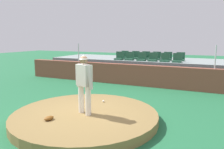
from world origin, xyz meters
TOP-DOWN VIEW (x-y plane):
  - ground_plane at (0.00, 0.00)m, footprint 60.00×60.00m
  - pitchers_mound at (0.00, 0.00)m, footprint 4.54×4.54m
  - pitcher at (0.06, -0.12)m, footprint 0.74×0.43m
  - baseball at (0.02, 1.20)m, footprint 0.07×0.07m
  - fielding_glove at (-0.59, -1.01)m, footprint 0.25×0.33m
  - brick_barrier at (0.00, 5.70)m, footprint 14.80×0.40m
  - fence_post_left at (-3.98, 5.70)m, footprint 0.06×0.06m
  - fence_post_right at (3.63, 5.70)m, footprint 0.06×0.06m
  - bleacher_platform at (0.00, 8.15)m, footprint 13.10×3.62m
  - stadium_chair_0 at (-1.75, 6.84)m, footprint 0.48×0.44m
  - stadium_chair_1 at (-1.08, 6.89)m, footprint 0.48×0.44m
  - stadium_chair_2 at (-0.32, 6.88)m, footprint 0.48×0.44m
  - stadium_chair_3 at (0.36, 6.88)m, footprint 0.48×0.44m
  - stadium_chair_4 at (1.05, 6.87)m, footprint 0.48×0.44m
  - stadium_chair_5 at (1.73, 6.86)m, footprint 0.48×0.44m
  - stadium_chair_6 at (-1.76, 7.76)m, footprint 0.48×0.44m
  - stadium_chair_7 at (-1.03, 7.78)m, footprint 0.48×0.44m
  - stadium_chair_8 at (-0.33, 7.73)m, footprint 0.48×0.44m
  - stadium_chair_9 at (0.36, 7.74)m, footprint 0.48×0.44m
  - stadium_chair_10 at (1.03, 7.78)m, footprint 0.48×0.44m
  - stadium_chair_11 at (1.78, 7.76)m, footprint 0.48×0.44m

SIDE VIEW (x-z plane):
  - ground_plane at x=0.00m, z-range 0.00..0.00m
  - pitchers_mound at x=0.00m, z-range 0.00..0.27m
  - baseball at x=0.02m, z-range 0.27..0.35m
  - fielding_glove at x=-0.59m, z-range 0.27..0.38m
  - brick_barrier at x=0.00m, z-range 0.00..1.14m
  - bleacher_platform at x=0.00m, z-range 0.00..1.25m
  - pitcher at x=0.06m, z-range 0.42..2.24m
  - stadium_chair_0 at x=-1.75m, z-range 1.15..1.65m
  - stadium_chair_1 at x=-1.08m, z-range 1.15..1.65m
  - stadium_chair_2 at x=-0.32m, z-range 1.15..1.65m
  - stadium_chair_3 at x=0.36m, z-range 1.15..1.65m
  - stadium_chair_4 at x=1.05m, z-range 1.15..1.65m
  - stadium_chair_5 at x=1.73m, z-range 1.15..1.65m
  - stadium_chair_6 at x=-1.76m, z-range 1.15..1.65m
  - stadium_chair_7 at x=-1.03m, z-range 1.15..1.65m
  - stadium_chair_8 at x=-0.33m, z-range 1.15..1.65m
  - stadium_chair_9 at x=0.36m, z-range 1.15..1.65m
  - stadium_chair_10 at x=1.03m, z-range 1.15..1.65m
  - stadium_chair_11 at x=1.78m, z-range 1.15..1.65m
  - fence_post_left at x=-3.98m, z-range 1.14..2.25m
  - fence_post_right at x=3.63m, z-range 1.14..2.25m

